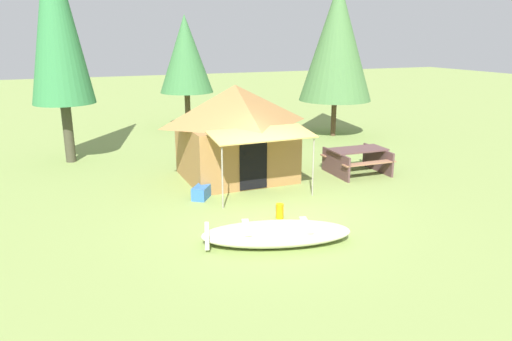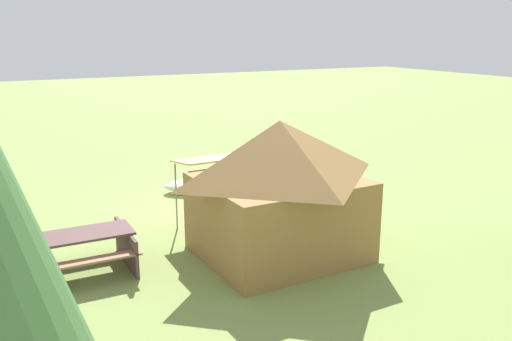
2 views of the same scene
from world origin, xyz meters
TOP-DOWN VIEW (x-y plane):
  - ground_plane at (0.00, 0.00)m, footprint 80.00×80.00m
  - beached_rowboat at (-0.62, -1.64)m, footprint 3.11×1.82m
  - canvas_cabin_tent at (0.18, 2.88)m, footprint 3.12×3.78m
  - picnic_table at (3.60, 1.93)m, footprint 1.66×1.53m
  - cooler_box at (-1.25, 1.47)m, footprint 0.59×0.63m
  - fuel_can at (0.00, -0.47)m, footprint 0.24×0.24m
  - pine_tree_back_left at (-4.14, 6.54)m, footprint 1.88×1.88m
  - pine_tree_back_right at (0.84, 10.93)m, footprint 2.27×2.27m
  - pine_tree_far_center at (5.82, 6.98)m, footprint 2.83×2.83m

SIDE VIEW (x-z plane):
  - ground_plane at x=0.00m, z-range 0.00..0.00m
  - cooler_box at x=-1.25m, z-range 0.00..0.31m
  - fuel_can at x=0.00m, z-range 0.00..0.33m
  - beached_rowboat at x=-0.62m, z-range 0.01..0.40m
  - picnic_table at x=3.60m, z-range 0.09..0.84m
  - canvas_cabin_tent at x=0.18m, z-range 0.05..2.67m
  - pine_tree_back_right at x=0.84m, z-range 0.76..5.52m
  - pine_tree_far_center at x=5.82m, z-range 0.71..6.66m
  - pine_tree_back_left at x=-4.14m, z-range 0.90..8.00m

